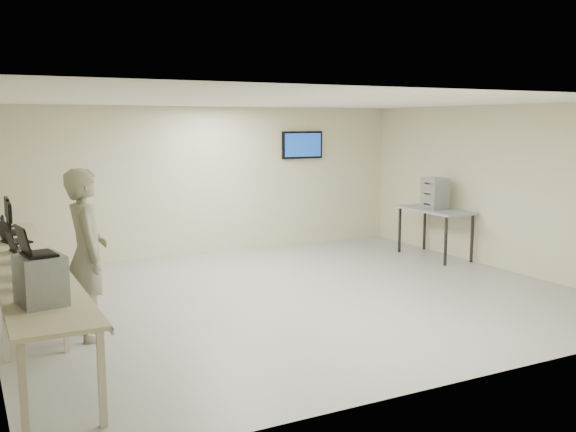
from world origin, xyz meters
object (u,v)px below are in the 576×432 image
workbench (27,265)px  equipment_box (41,280)px  side_table (435,213)px  soldier (87,254)px

workbench → equipment_box: bearing=-91.7°
workbench → side_table: (7.19, 1.20, 0.01)m
soldier → side_table: (6.58, 1.71, -0.15)m
equipment_box → side_table: bearing=14.4°
workbench → soldier: size_ratio=3.02×
equipment_box → soldier: 1.73m
equipment_box → workbench: bearing=78.2°
side_table → equipment_box: bearing=-155.5°
workbench → soldier: soldier is taller
workbench → equipment_box: equipment_box is taller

